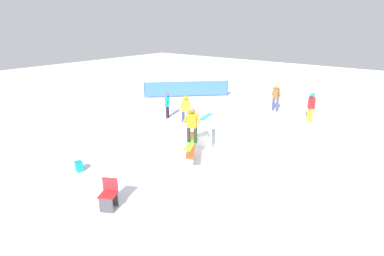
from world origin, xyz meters
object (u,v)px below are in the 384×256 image
bystander_yellow (186,109)px  bystander_brown (276,97)px  rail_feature (192,145)px  bystander_red (311,106)px  loose_snowboard_cyan (206,117)px  main_rider_on_rail (192,126)px  folding_chair (109,195)px  bystander_teal (167,104)px  backpack_on_snow (79,166)px

bystander_yellow → bystander_brown: bystander_brown is taller
bystander_yellow → rail_feature: bearing=67.8°
bystander_red → loose_snowboard_cyan: 5.55m
main_rider_on_rail → bystander_brown: bearing=158.2°
bystander_brown → bystander_red: bearing=-8.1°
bystander_brown → folding_chair: bearing=-76.6°
main_rider_on_rail → loose_snowboard_cyan: bearing=-173.3°
bystander_teal → loose_snowboard_cyan: (-1.38, 1.61, -0.77)m
rail_feature → folding_chair: size_ratio=2.52×
bystander_red → folding_chair: 11.54m
rail_feature → bystander_red: size_ratio=1.42×
bystander_teal → loose_snowboard_cyan: size_ratio=0.96×
bystander_yellow → main_rider_on_rail: bearing=67.8°
bystander_brown → folding_chair: 12.20m
main_rider_on_rail → bystander_teal: size_ratio=1.11×
main_rider_on_rail → bystander_brown: size_ratio=1.00×
bystander_red → bystander_teal: size_ratio=1.12×
bystander_red → bystander_yellow: 6.53m
folding_chair → backpack_on_snow: 2.82m
bystander_yellow → bystander_teal: (-0.29, -1.52, -0.06)m
rail_feature → bystander_brown: bystander_brown is taller
bystander_yellow → bystander_brown: (-5.17, 2.60, 0.03)m
loose_snowboard_cyan → folding_chair: folding_chair is taller
main_rider_on_rail → rail_feature: bearing=0.0°
loose_snowboard_cyan → bystander_red: bearing=107.5°
bystander_teal → loose_snowboard_cyan: 2.25m
rail_feature → bystander_brown: size_ratio=1.44×
rail_feature → bystander_teal: size_ratio=1.60×
main_rider_on_rail → backpack_on_snow: (3.22, -2.55, -1.16)m
bystander_brown → bystander_teal: size_ratio=1.11×
rail_feature → bystander_teal: bystander_teal is taller
bystander_teal → backpack_on_snow: 6.82m
loose_snowboard_cyan → backpack_on_snow: 7.94m
bystander_red → backpack_on_snow: (10.62, -4.64, -0.70)m
bystander_teal → rail_feature: bearing=-160.2°
rail_feature → backpack_on_snow: size_ratio=6.53×
main_rider_on_rail → bystander_yellow: 4.17m
rail_feature → bystander_red: (-7.40, 2.08, 0.31)m
bystander_yellow → folding_chair: bearing=48.1°
main_rider_on_rail → bystander_red: main_rider_on_rail is taller
bystander_yellow → backpack_on_snow: bearing=27.5°
backpack_on_snow → bystander_brown: bearing=-86.8°
rail_feature → bystander_teal: 5.46m
bystander_red → rail_feature: bearing=121.8°
bystander_yellow → bystander_teal: size_ratio=1.08×
backpack_on_snow → loose_snowboard_cyan: bearing=-74.1°
bystander_red → folding_chair: bearing=127.9°
bystander_teal → folding_chair: 8.57m
bystander_teal → backpack_on_snow: (6.56, 1.76, -0.61)m
main_rider_on_rail → loose_snowboard_cyan: (-4.71, -2.70, -1.32)m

